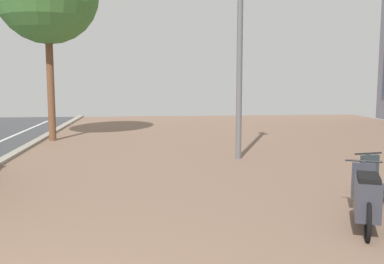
# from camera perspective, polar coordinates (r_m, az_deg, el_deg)

# --- Properties ---
(scooter_near) EXTENTS (0.90, 1.71, 0.80)m
(scooter_near) POSITION_cam_1_polar(r_m,az_deg,el_deg) (6.32, 21.62, -7.94)
(scooter_near) COLOR black
(scooter_near) RESTS_ON ground
(lamp_post) EXTENTS (0.20, 0.52, 5.50)m
(lamp_post) POSITION_cam_1_polar(r_m,az_deg,el_deg) (10.81, 6.22, 12.75)
(lamp_post) COLOR slate
(lamp_post) RESTS_ON ground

